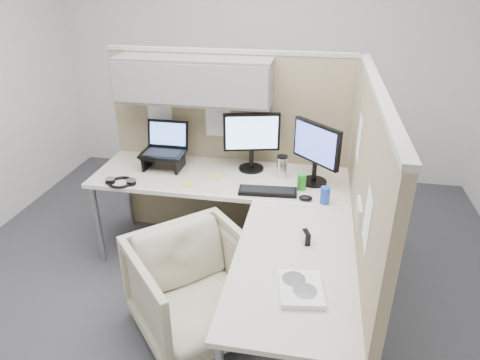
% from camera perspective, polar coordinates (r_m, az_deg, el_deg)
% --- Properties ---
extents(ground, '(4.50, 4.50, 0.00)m').
position_cam_1_polar(ground, '(3.29, -2.61, -15.22)').
color(ground, '#36353A').
rests_on(ground, ground).
extents(partition_back, '(2.00, 0.36, 1.63)m').
position_cam_1_polar(partition_back, '(3.49, -3.38, 8.23)').
color(partition_back, '#978463').
rests_on(partition_back, ground).
extents(partition_right, '(0.07, 2.03, 1.63)m').
position_cam_1_polar(partition_right, '(2.71, 15.64, -4.91)').
color(partition_right, '#978463').
rests_on(partition_right, ground).
extents(desk, '(2.00, 1.98, 0.73)m').
position_cam_1_polar(desk, '(2.96, 0.03, -3.91)').
color(desk, beige).
rests_on(desk, ground).
extents(office_chair, '(1.00, 0.99, 0.75)m').
position_cam_1_polar(office_chair, '(2.82, -5.94, -13.67)').
color(office_chair, beige).
rests_on(office_chair, ground).
extents(monitor_left, '(0.44, 0.20, 0.47)m').
position_cam_1_polar(monitor_left, '(3.34, 1.56, 5.73)').
color(monitor_left, black).
rests_on(monitor_left, desk).
extents(monitor_right, '(0.34, 0.33, 0.47)m').
position_cam_1_polar(monitor_right, '(3.16, 10.10, 4.12)').
color(monitor_right, black).
rests_on(monitor_right, desk).
extents(laptop_station, '(0.34, 0.29, 0.36)m').
position_cam_1_polar(laptop_station, '(3.49, -10.06, 3.82)').
color(laptop_station, black).
rests_on(laptop_station, desk).
extents(keyboard, '(0.43, 0.17, 0.02)m').
position_cam_1_polar(keyboard, '(3.08, 3.70, -1.51)').
color(keyboard, black).
rests_on(keyboard, desk).
extents(mouse, '(0.10, 0.06, 0.03)m').
position_cam_1_polar(mouse, '(3.01, 8.74, -2.37)').
color(mouse, black).
rests_on(mouse, desk).
extents(travel_mug, '(0.08, 0.08, 0.18)m').
position_cam_1_polar(travel_mug, '(3.29, 5.61, 1.78)').
color(travel_mug, silver).
rests_on(travel_mug, desk).
extents(soda_can_green, '(0.07, 0.07, 0.12)m').
position_cam_1_polar(soda_can_green, '(2.98, 11.28, -2.01)').
color(soda_can_green, '#1E3FA5').
rests_on(soda_can_green, desk).
extents(soda_can_silver, '(0.07, 0.07, 0.12)m').
position_cam_1_polar(soda_can_silver, '(3.14, 8.22, -0.24)').
color(soda_can_silver, '#268C1E').
rests_on(soda_can_silver, desk).
extents(sticky_note_a, '(0.08, 0.08, 0.01)m').
position_cam_1_polar(sticky_note_a, '(3.22, -6.94, -0.54)').
color(sticky_note_a, gold).
rests_on(sticky_note_a, desk).
extents(sticky_note_d, '(0.08, 0.08, 0.01)m').
position_cam_1_polar(sticky_note_d, '(3.32, -3.06, 0.51)').
color(sticky_note_d, gold).
rests_on(sticky_note_d, desk).
extents(headphones, '(0.24, 0.20, 0.03)m').
position_cam_1_polar(headphones, '(3.32, -15.63, -0.26)').
color(headphones, black).
rests_on(headphones, desk).
extents(paper_stack, '(0.25, 0.30, 0.03)m').
position_cam_1_polar(paper_stack, '(2.22, 8.13, -14.16)').
color(paper_stack, white).
rests_on(paper_stack, desk).
extents(desk_clock, '(0.06, 0.08, 0.08)m').
position_cam_1_polar(desk_clock, '(2.55, 8.79, -7.55)').
color(desk_clock, black).
rests_on(desk_clock, desk).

